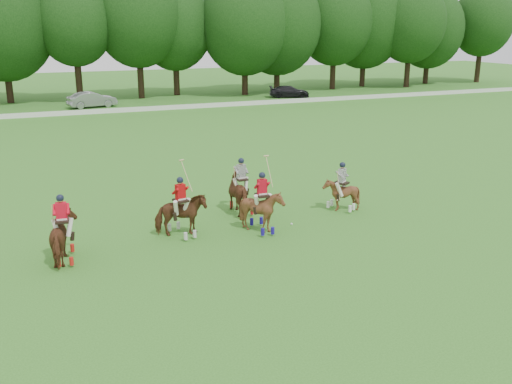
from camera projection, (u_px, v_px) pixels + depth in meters
name	position (u px, v px, depth m)	size (l,w,h in m)	color
ground	(237.00, 273.00, 18.83)	(180.00, 180.00, 0.00)	#316A1E
tree_line	(77.00, 22.00, 59.24)	(117.98, 14.32, 14.75)	black
boundary_rail	(92.00, 112.00, 52.49)	(120.00, 0.10, 0.44)	white
car_mid	(92.00, 100.00, 56.52)	(1.64, 4.71, 1.55)	gray
car_right	(289.00, 92.00, 64.48)	(1.83, 4.50, 1.31)	black
polo_red_a	(64.00, 237.00, 19.59)	(1.29, 2.11, 2.41)	#4F2A15
polo_red_b	(181.00, 215.00, 21.94)	(1.97, 1.81, 2.91)	#4F2A15
polo_red_c	(262.00, 210.00, 22.43)	(1.46, 1.62, 2.96)	#4F2A15
polo_stripe_a	(241.00, 193.00, 24.71)	(1.30, 2.11, 2.44)	#4F2A15
polo_stripe_b	(341.00, 194.00, 25.03)	(1.71, 1.75, 2.19)	#4F2A15
polo_ball	(292.00, 224.00, 23.38)	(0.09, 0.09, 0.09)	white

